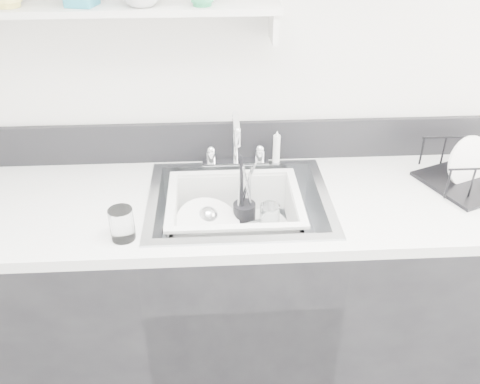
{
  "coord_description": "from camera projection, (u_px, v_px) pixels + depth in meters",
  "views": [
    {
      "loc": [
        -0.08,
        -0.31,
        1.89
      ],
      "look_at": [
        0.0,
        1.14,
        0.98
      ],
      "focal_mm": 38.0,
      "sensor_mm": 36.0,
      "label": 1
    }
  ],
  "objects": [
    {
      "name": "bowl_small",
      "position": [
        265.0,
        242.0,
        1.8
      ],
      "size": [
        0.13,
        0.13,
        0.03
      ],
      "primitive_type": "imported",
      "rotation": [
        0.0,
        0.0,
        0.17
      ],
      "color": "white",
      "rests_on": "wash_tub"
    },
    {
      "name": "backsplash",
      "position": [
        235.0,
        141.0,
        2.0
      ],
      "size": [
        3.2,
        0.02,
        0.16
      ],
      "primitive_type": "cube",
      "color": "black",
      "rests_on": "counter_run"
    },
    {
      "name": "plate_stack",
      "position": [
        211.0,
        231.0,
        1.83
      ],
      "size": [
        0.28,
        0.27,
        0.11
      ],
      "rotation": [
        0.0,
        0.0,
        0.23
      ],
      "color": "white",
      "rests_on": "wash_tub"
    },
    {
      "name": "wall_shelf",
      "position": [
        128.0,
        11.0,
        1.65
      ],
      "size": [
        1.0,
        0.16,
        0.12
      ],
      "color": "silver",
      "rests_on": "room_shell"
    },
    {
      "name": "faucet",
      "position": [
        236.0,
        152.0,
        1.96
      ],
      "size": [
        0.26,
        0.18,
        0.23
      ],
      "color": "silver",
      "rests_on": "counter_run"
    },
    {
      "name": "dish_rack",
      "position": [
        480.0,
        165.0,
        1.86
      ],
      "size": [
        0.46,
        0.41,
        0.13
      ],
      "primitive_type": null,
      "rotation": [
        0.0,
        0.0,
        0.39
      ],
      "color": "black",
      "rests_on": "counter_run"
    },
    {
      "name": "utensil_cup",
      "position": [
        244.0,
        214.0,
        1.87
      ],
      "size": [
        0.08,
        0.08,
        0.28
      ],
      "rotation": [
        0.0,
        0.0,
        -0.29
      ],
      "color": "black",
      "rests_on": "wash_tub"
    },
    {
      "name": "ladle",
      "position": [
        222.0,
        231.0,
        1.81
      ],
      "size": [
        0.28,
        0.31,
        0.09
      ],
      "primitive_type": null,
      "rotation": [
        0.0,
        0.0,
        -0.89
      ],
      "color": "silver",
      "rests_on": "wash_tub"
    },
    {
      "name": "wash_tub",
      "position": [
        235.0,
        217.0,
        1.82
      ],
      "size": [
        0.59,
        0.54,
        0.18
      ],
      "primitive_type": null,
      "rotation": [
        0.0,
        0.0,
        0.42
      ],
      "color": "white",
      "rests_on": "sink"
    },
    {
      "name": "tumbler_counter",
      "position": [
        122.0,
        224.0,
        1.57
      ],
      "size": [
        0.09,
        0.09,
        0.11
      ],
      "primitive_type": "cylinder",
      "rotation": [
        0.0,
        0.0,
        0.17
      ],
      "color": "white",
      "rests_on": "counter_run"
    },
    {
      "name": "sink",
      "position": [
        239.0,
        220.0,
        1.84
      ],
      "size": [
        0.64,
        0.52,
        0.2
      ],
      "primitive_type": null,
      "color": "silver",
      "rests_on": "counter_run"
    },
    {
      "name": "tumbler_in_tub",
      "position": [
        269.0,
        218.0,
        1.86
      ],
      "size": [
        0.09,
        0.09,
        0.11
      ],
      "primitive_type": "cylinder",
      "rotation": [
        0.0,
        0.0,
        0.26
      ],
      "color": "white",
      "rests_on": "wash_tub"
    },
    {
      "name": "room_shell",
      "position": [
        271.0,
        48.0,
        0.7
      ],
      "size": [
        3.5,
        3.0,
        2.6
      ],
      "color": "silver",
      "rests_on": "ground"
    },
    {
      "name": "counter_run",
      "position": [
        239.0,
        295.0,
        2.03
      ],
      "size": [
        3.2,
        0.62,
        0.92
      ],
      "color": "black",
      "rests_on": "ground"
    },
    {
      "name": "side_sprayer",
      "position": [
        277.0,
        147.0,
        1.97
      ],
      "size": [
        0.03,
        0.03,
        0.14
      ],
      "primitive_type": "cylinder",
      "color": "white",
      "rests_on": "counter_run"
    }
  ]
}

